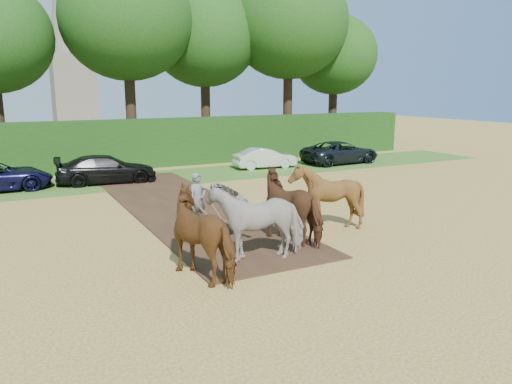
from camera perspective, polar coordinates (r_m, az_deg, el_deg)
name	(u,v)px	position (r m, az deg, el deg)	size (l,w,h in m)	color
ground	(215,263)	(14.45, -4.73, -8.12)	(120.00, 120.00, 0.00)	gold
earth_strip	(183,206)	(21.24, -8.33, -1.62)	(4.50, 17.00, 0.05)	#472D1C
grass_verge	(112,182)	(27.50, -16.13, 1.08)	(50.00, 5.00, 0.03)	#38601E
hedgerow	(95,146)	(31.67, -17.93, 5.05)	(46.00, 1.60, 3.00)	#14380F
plough_team	(274,212)	(15.49, 2.07, -2.25)	(7.78, 6.58, 2.33)	brown
parked_cars	(115,169)	(27.49, -15.82, 2.58)	(35.57, 2.97, 1.48)	#B9BDC0
treeline	(49,20)	(34.66, -22.58, 17.67)	(48.70, 10.60, 14.21)	#382616
church	(68,14)	(68.75, -20.65, 18.47)	(5.20, 5.20, 27.00)	slate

